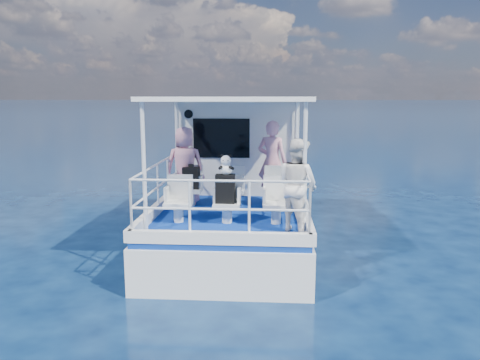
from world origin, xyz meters
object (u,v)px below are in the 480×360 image
passenger_port_fwd (185,166)px  backpack_center (225,189)px  passenger_stbd_aft (298,185)px  panda (226,164)px

passenger_port_fwd → backpack_center: passenger_port_fwd is taller
passenger_port_fwd → backpack_center: size_ratio=3.19×
passenger_port_fwd → passenger_stbd_aft: 2.99m
backpack_center → panda: 0.44m
backpack_center → passenger_stbd_aft: bearing=-18.3°
passenger_port_fwd → passenger_stbd_aft: passenger_port_fwd is taller
passenger_stbd_aft → backpack_center: bearing=29.5°
passenger_port_fwd → passenger_stbd_aft: size_ratio=1.05×
passenger_port_fwd → backpack_center: (1.01, -1.50, -0.19)m
passenger_stbd_aft → backpack_center: size_ratio=3.05×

